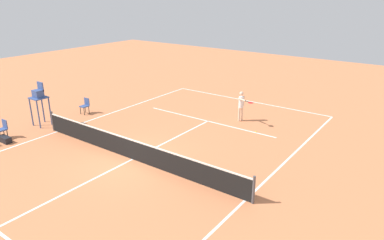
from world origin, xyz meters
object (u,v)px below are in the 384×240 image
Objects in this scene: umpire_chair at (39,97)px; courtside_chair_mid at (85,105)px; player_serving at (242,104)px; tennis_ball at (256,132)px; courtside_chair_near at (3,128)px; equipment_bag at (5,139)px.

umpire_chair is 2.90m from courtside_chair_mid.
player_serving is at bearing -152.29° from courtside_chair_mid.
player_serving is 0.72× the size of umpire_chair.
tennis_ball is (-1.48, 1.06, -1.00)m from player_serving.
player_serving is at bearing -35.65° from tennis_ball.
courtside_chair_mid is (8.29, 4.36, -0.50)m from player_serving.
courtside_chair_near is at bearing 93.50° from umpire_chair.
courtside_chair_mid is at bearing 18.61° from tennis_ball.
equipment_bag is (-0.69, 2.48, -1.46)m from umpire_chair.
equipment_bag is (9.43, 8.44, 0.12)m from tennis_ball.
player_serving is 2.29× the size of equipment_bag.
player_serving is at bearing -129.92° from equipment_bag.
courtside_chair_near and courtside_chair_mid have the same top height.
player_serving is 25.57× the size of tennis_ball.
courtside_chair_mid is at bearing -86.18° from equipment_bag.
player_serving is 2.08m from tennis_ball.
player_serving is 12.42m from equipment_bag.
tennis_ball is 11.85m from umpire_chair.
equipment_bag is (-0.34, 5.15, -0.38)m from courtside_chair_mid.
tennis_ball is 0.07× the size of courtside_chair_near.
player_serving reaches higher than equipment_bag.
equipment_bag is at bearing 41.81° from tennis_ball.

